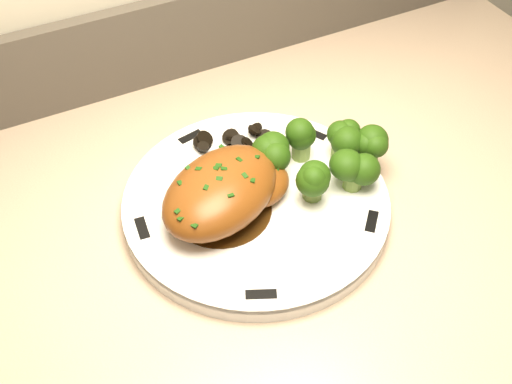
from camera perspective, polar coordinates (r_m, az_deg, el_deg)
name	(u,v)px	position (r m, az deg, el deg)	size (l,w,h in m)	color
plate	(256,204)	(0.73, 0.00, -1.09)	(0.30, 0.30, 0.02)	white
rim_accent_0	(315,134)	(0.80, 5.22, 5.18)	(0.03, 0.01, 0.00)	black
rim_accent_1	(191,137)	(0.80, -5.83, 4.89)	(0.03, 0.01, 0.00)	black
rim_accent_2	(142,228)	(0.70, -10.09, -3.19)	(0.03, 0.01, 0.00)	black
rim_accent_3	(261,295)	(0.64, 0.46, -9.10)	(0.03, 0.01, 0.00)	black
rim_accent_4	(372,222)	(0.71, 10.24, -2.60)	(0.03, 0.01, 0.00)	black
gravy_pool	(222,210)	(0.71, -3.08, -1.58)	(0.11, 0.11, 0.00)	#331D09
chicken_breast	(226,191)	(0.69, -2.72, 0.10)	(0.18, 0.16, 0.06)	brown
mushroom_pile	(235,152)	(0.77, -1.90, 3.61)	(0.09, 0.06, 0.02)	black
broccoli_florets	(326,155)	(0.73, 6.28, 3.33)	(0.14, 0.10, 0.05)	olive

